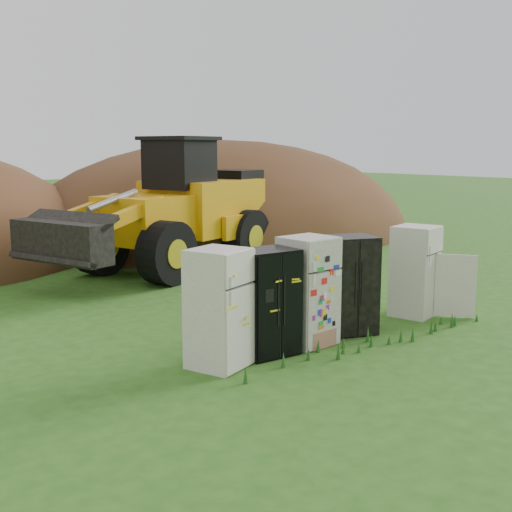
{
  "coord_description": "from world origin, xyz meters",
  "views": [
    {
      "loc": [
        -8.05,
        -7.87,
        3.37
      ],
      "look_at": [
        -0.08,
        2.0,
        1.22
      ],
      "focal_mm": 45.0,
      "sensor_mm": 36.0,
      "label": 1
    }
  ],
  "objects_px": {
    "fridge_black_side": "(267,302)",
    "fridge_dark_mid": "(349,285)",
    "fridge_leftmost": "(219,308)",
    "fridge_sticker": "(308,291)",
    "wheel_loader": "(158,206)",
    "fridge_open_door": "(415,271)"
  },
  "relations": [
    {
      "from": "fridge_dark_mid",
      "to": "wheel_loader",
      "type": "bearing_deg",
      "value": 109.53
    },
    {
      "from": "fridge_black_side",
      "to": "fridge_dark_mid",
      "type": "distance_m",
      "value": 1.96
    },
    {
      "from": "fridge_leftmost",
      "to": "fridge_sticker",
      "type": "bearing_deg",
      "value": -19.5
    },
    {
      "from": "fridge_leftmost",
      "to": "fridge_black_side",
      "type": "relative_size",
      "value": 1.06
    },
    {
      "from": "fridge_black_side",
      "to": "wheel_loader",
      "type": "relative_size",
      "value": 0.23
    },
    {
      "from": "fridge_black_side",
      "to": "fridge_dark_mid",
      "type": "height_order",
      "value": "fridge_dark_mid"
    },
    {
      "from": "fridge_leftmost",
      "to": "fridge_black_side",
      "type": "distance_m",
      "value": 0.98
    },
    {
      "from": "wheel_loader",
      "to": "fridge_black_side",
      "type": "bearing_deg",
      "value": -124.65
    },
    {
      "from": "fridge_open_door",
      "to": "fridge_leftmost",
      "type": "bearing_deg",
      "value": 165.72
    },
    {
      "from": "fridge_dark_mid",
      "to": "fridge_open_door",
      "type": "distance_m",
      "value": 1.95
    },
    {
      "from": "fridge_leftmost",
      "to": "fridge_black_side",
      "type": "bearing_deg",
      "value": -19.36
    },
    {
      "from": "fridge_sticker",
      "to": "fridge_dark_mid",
      "type": "relative_size",
      "value": 1.05
    },
    {
      "from": "fridge_sticker",
      "to": "fridge_open_door",
      "type": "bearing_deg",
      "value": -1.64
    },
    {
      "from": "fridge_black_side",
      "to": "fridge_open_door",
      "type": "bearing_deg",
      "value": 5.32
    },
    {
      "from": "fridge_sticker",
      "to": "fridge_open_door",
      "type": "relative_size",
      "value": 1.03
    },
    {
      "from": "fridge_leftmost",
      "to": "fridge_sticker",
      "type": "distance_m",
      "value": 1.88
    },
    {
      "from": "fridge_dark_mid",
      "to": "fridge_leftmost",
      "type": "bearing_deg",
      "value": -158.32
    },
    {
      "from": "fridge_black_side",
      "to": "fridge_sticker",
      "type": "distance_m",
      "value": 0.91
    },
    {
      "from": "fridge_leftmost",
      "to": "wheel_loader",
      "type": "relative_size",
      "value": 0.24
    },
    {
      "from": "fridge_leftmost",
      "to": "fridge_black_side",
      "type": "height_order",
      "value": "fridge_leftmost"
    },
    {
      "from": "fridge_black_side",
      "to": "fridge_sticker",
      "type": "height_order",
      "value": "fridge_sticker"
    },
    {
      "from": "fridge_leftmost",
      "to": "wheel_loader",
      "type": "bearing_deg",
      "value": 46.84
    }
  ]
}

